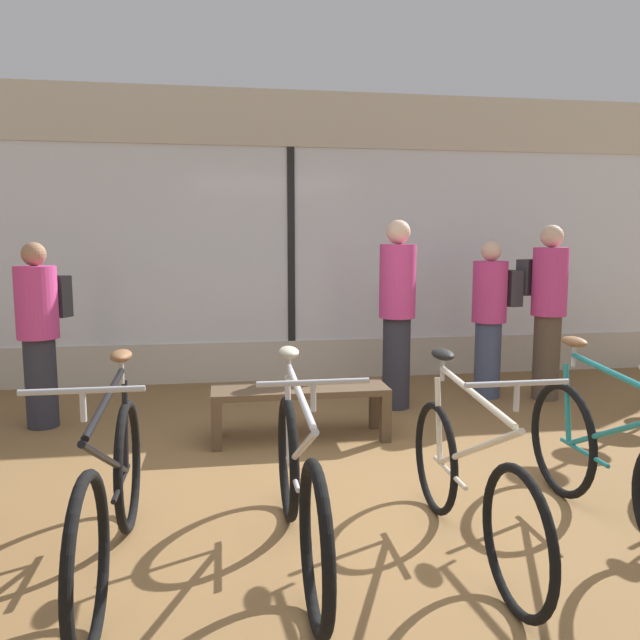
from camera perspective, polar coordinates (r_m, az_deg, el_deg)
ground_plane at (r=3.92m, az=3.44°, el=-16.67°), size 24.00×24.00×0.00m
shop_back_wall at (r=7.03m, az=-2.68°, el=7.73°), size 12.00×0.08×3.20m
bicycle_left at (r=3.18m, az=-18.51°, el=-15.15°), size 0.46×1.79×1.04m
bicycle_center_left at (r=3.17m, az=-1.92°, el=-14.99°), size 0.46×1.76×1.04m
bicycle_center_right at (r=3.35m, az=13.43°, el=-14.20°), size 0.46×1.68×1.01m
bicycle_right at (r=3.81m, az=25.19°, el=-11.70°), size 0.46×1.77×1.04m
display_bench at (r=5.02m, az=-1.86°, el=-6.97°), size 1.40×0.44×0.43m
customer_near_rack at (r=5.77m, az=-24.24°, el=-0.74°), size 0.47×0.56×1.57m
customer_by_window at (r=6.58m, az=20.04°, el=1.20°), size 0.49×0.56×1.73m
customer_mid_floor at (r=5.88m, az=7.06°, el=0.91°), size 0.36×0.36×1.77m
customer_near_bench at (r=6.48m, az=15.34°, el=0.51°), size 0.52×0.39×1.58m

